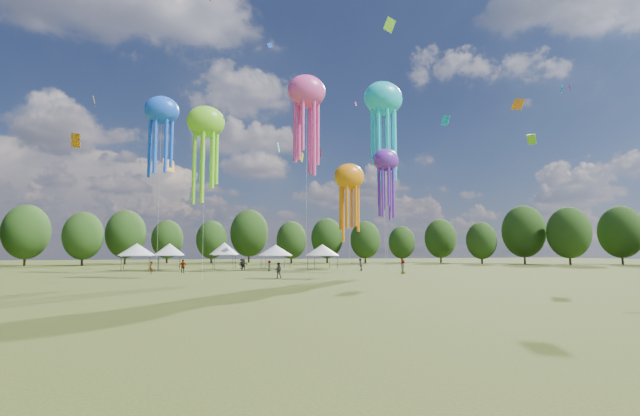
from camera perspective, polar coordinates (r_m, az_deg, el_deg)
name	(u,v)px	position (r m, az deg, el deg)	size (l,w,h in m)	color
ground	(499,318)	(21.57, 21.35, -12.65)	(300.00, 300.00, 0.00)	#384416
spectator_near	(278,270)	(49.40, -5.21, -7.73)	(0.81, 0.63, 1.66)	gray
spectators_far	(275,265)	(66.48, -5.67, -7.10)	(31.16, 22.37, 1.76)	gray
festival_tents	(233,250)	(74.04, -10.80, -5.12)	(33.80, 9.38, 4.24)	#47474C
show_kites	(311,127)	(60.42, -1.11, 10.03)	(34.44, 21.37, 26.72)	#84F127
small_kites	(287,52)	(65.88, -4.18, 18.84)	(70.74, 47.09, 40.67)	#84F127
treeline	(232,230)	(79.84, -10.89, -2.65)	(201.57, 95.24, 13.43)	#38281C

